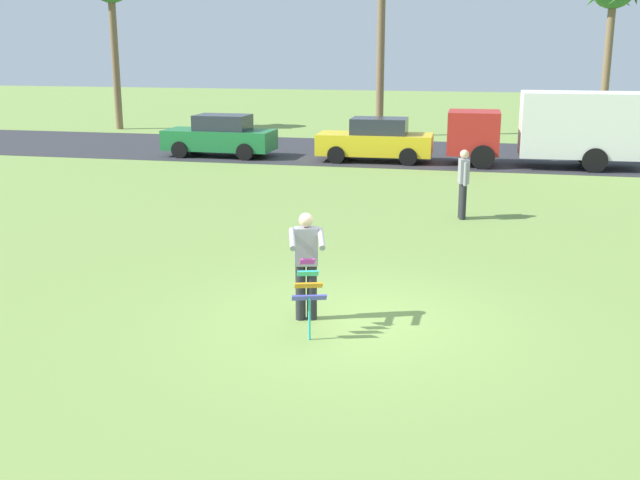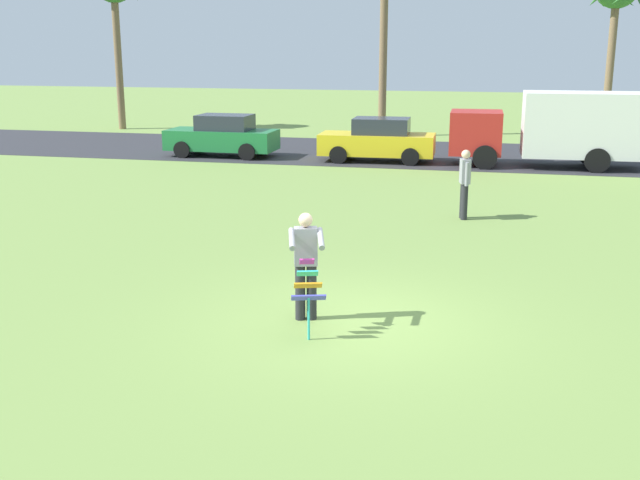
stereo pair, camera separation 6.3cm
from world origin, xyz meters
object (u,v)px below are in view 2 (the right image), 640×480
kite_held (308,288)px  parked_car_green (223,136)px  parked_truck_red_cab (560,127)px  person_walker_near (465,182)px  parked_car_yellow (378,141)px  person_kite_flyer (306,262)px

kite_held → parked_car_green: parked_car_green is taller
parked_car_green → parked_truck_red_cab: parked_truck_red_cab is taller
parked_truck_red_cab → person_walker_near: parked_truck_red_cab is taller
kite_held → parked_car_yellow: bearing=95.3°
parked_car_green → parked_truck_red_cab: bearing=-0.0°
parked_car_yellow → person_walker_near: 9.68m
person_kite_flyer → parked_car_green: (-7.49, 16.90, -0.18)m
person_kite_flyer → person_walker_near: (2.09, 7.89, -0.02)m
person_kite_flyer → person_walker_near: bearing=75.1°
kite_held → person_walker_near: size_ratio=0.65×
person_kite_flyer → parked_car_yellow: (-1.44, 16.90, -0.18)m
parked_car_green → parked_truck_red_cab: (12.44, -0.00, 0.64)m
person_kite_flyer → parked_car_green: size_ratio=0.41×
person_kite_flyer → parked_car_green: 18.48m
person_kite_flyer → parked_car_yellow: 16.96m
parked_car_yellow → parked_truck_red_cab: size_ratio=0.63×
parked_car_green → parked_car_yellow: (6.04, 0.00, 0.00)m
person_walker_near → parked_truck_red_cab: bearing=72.4°
kite_held → person_walker_near: (1.90, 8.56, 0.18)m
kite_held → parked_truck_red_cab: parked_truck_red_cab is taller
person_kite_flyer → parked_car_green: bearing=113.9°
person_kite_flyer → kite_held: (0.20, -0.67, -0.20)m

